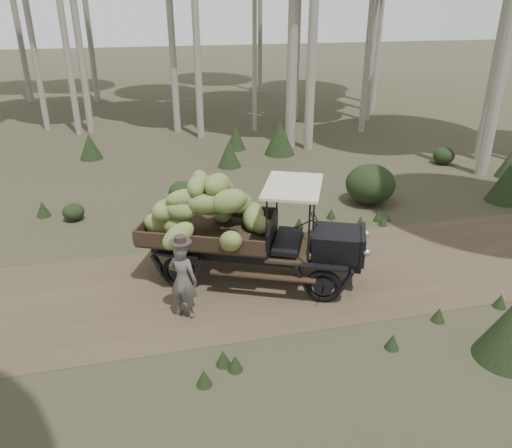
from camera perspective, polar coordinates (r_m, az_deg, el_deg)
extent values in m
plane|color=#473D2B|center=(10.99, -5.78, -7.37)|extent=(120.00, 120.00, 0.00)
cube|color=brown|center=(10.99, -5.78, -7.35)|extent=(70.00, 4.00, 0.01)
cube|color=black|center=(10.80, 9.16, -2.12)|extent=(1.29, 1.27, 0.55)
cube|color=black|center=(10.82, 12.06, -2.33)|extent=(0.49, 0.95, 0.62)
cube|color=black|center=(10.85, 1.82, -1.09)|extent=(0.63, 1.31, 0.55)
cube|color=#38281C|center=(11.16, -5.30, -1.01)|extent=(3.28, 2.77, 0.08)
cube|color=#38281C|center=(11.87, -4.22, 1.61)|extent=(2.58, 1.18, 0.32)
cube|color=#38281C|center=(10.30, -6.63, -2.22)|extent=(2.58, 1.18, 0.32)
cube|color=#38281C|center=(11.51, -12.06, 0.35)|extent=(0.78, 1.67, 0.32)
cube|color=beige|center=(10.37, 4.25, 4.30)|extent=(1.73, 2.01, 0.06)
cube|color=black|center=(11.44, 0.33, -2.32)|extent=(4.24, 1.94, 0.18)
cube|color=black|center=(10.78, -0.36, -4.10)|extent=(4.24, 1.94, 0.18)
torus|color=black|center=(11.80, 8.11, -3.02)|extent=(0.75, 0.43, 0.76)
torus|color=black|center=(10.40, 7.69, -7.03)|extent=(0.75, 0.43, 0.76)
torus|color=black|center=(12.24, -6.48, -1.86)|extent=(0.75, 0.43, 0.76)
torus|color=black|center=(10.91, -8.81, -5.51)|extent=(0.75, 0.43, 0.76)
sphere|color=beige|center=(11.20, 12.45, -1.11)|extent=(0.18, 0.18, 0.18)
sphere|color=beige|center=(10.40, 12.55, -3.22)|extent=(0.18, 0.18, 0.18)
ellipsoid|color=olive|center=(11.20, -0.30, 0.85)|extent=(0.69, 1.03, 0.72)
ellipsoid|color=olive|center=(11.10, -5.32, 2.15)|extent=(0.80, 0.78, 0.46)
ellipsoid|color=olive|center=(10.34, -3.06, 2.64)|extent=(0.94, 0.66, 0.67)
ellipsoid|color=olive|center=(10.59, -4.42, 4.45)|extent=(0.87, 0.95, 0.60)
ellipsoid|color=olive|center=(11.02, -8.81, -0.22)|extent=(0.82, 0.60, 0.62)
ellipsoid|color=olive|center=(11.15, -3.04, 2.49)|extent=(0.47, 0.72, 0.48)
ellipsoid|color=olive|center=(11.01, -3.87, 3.94)|extent=(0.77, 0.75, 0.45)
ellipsoid|color=olive|center=(10.89, -6.42, 5.07)|extent=(0.38, 0.72, 0.40)
ellipsoid|color=olive|center=(11.52, -3.84, 1.11)|extent=(0.48, 0.82, 0.55)
ellipsoid|color=olive|center=(11.00, -10.21, 1.51)|extent=(0.93, 0.97, 0.62)
ellipsoid|color=olive|center=(11.08, -5.95, 3.90)|extent=(0.56, 0.82, 0.40)
ellipsoid|color=olive|center=(10.73, -6.76, 4.26)|extent=(0.58, 0.77, 0.49)
ellipsoid|color=olive|center=(11.19, -11.05, 0.09)|extent=(0.79, 0.63, 0.59)
ellipsoid|color=olive|center=(11.24, -1.82, 2.41)|extent=(0.92, 0.87, 0.64)
ellipsoid|color=olive|center=(10.53, -5.84, 2.32)|extent=(0.98, 0.85, 0.56)
ellipsoid|color=olive|center=(10.85, -6.08, 4.48)|extent=(0.69, 0.82, 0.60)
ellipsoid|color=olive|center=(10.99, 0.47, -0.05)|extent=(0.52, 0.84, 0.52)
ellipsoid|color=olive|center=(10.77, -8.64, 1.59)|extent=(0.85, 0.67, 0.54)
ellipsoid|color=olive|center=(10.74, -8.08, 2.94)|extent=(0.89, 0.49, 0.41)
ellipsoid|color=olive|center=(10.81, -4.60, 4.39)|extent=(0.75, 0.59, 0.54)
ellipsoid|color=olive|center=(10.31, -8.88, -1.36)|extent=(0.96, 0.66, 0.75)
ellipsoid|color=olive|center=(10.03, -2.92, -1.96)|extent=(0.57, 0.88, 0.70)
imported|color=#595652|center=(9.77, -8.34, -6.39)|extent=(0.70, 0.65, 1.61)
cylinder|color=#342A24|center=(9.38, -8.64, -2.05)|extent=(0.60, 0.60, 0.02)
cylinder|color=#342A24|center=(9.36, -8.67, -1.76)|extent=(0.30, 0.30, 0.13)
cone|color=#233319|center=(20.66, -18.44, 8.42)|extent=(0.89, 0.89, 0.99)
ellipsoid|color=#233319|center=(20.31, 20.66, 7.34)|extent=(0.80, 0.80, 0.64)
cone|color=#233319|center=(15.62, -23.19, 1.61)|extent=(0.41, 0.41, 0.46)
cone|color=#233319|center=(19.64, 26.98, 6.13)|extent=(0.85, 0.85, 0.95)
cone|color=#233319|center=(17.13, 26.74, 4.24)|extent=(1.09, 1.09, 1.22)
ellipsoid|color=#233319|center=(15.44, -8.42, 3.62)|extent=(0.85, 0.85, 0.68)
cone|color=#233319|center=(20.96, -2.33, 9.79)|extent=(0.84, 0.84, 0.94)
cone|color=#233319|center=(20.20, 2.73, 9.85)|extent=(1.23, 1.23, 1.36)
ellipsoid|color=#233319|center=(15.57, 12.94, 4.47)|extent=(1.50, 1.50, 1.20)
cone|color=#233319|center=(9.74, 27.22, -10.59)|extent=(1.12, 1.12, 1.24)
ellipsoid|color=#233319|center=(15.02, -20.15, 1.31)|extent=(0.60, 0.60, 0.48)
cone|color=#233319|center=(18.70, -3.09, 8.02)|extent=(0.88, 0.88, 0.98)
cone|color=#233319|center=(14.49, 13.78, 0.89)|extent=(0.27, 0.27, 0.30)
cone|color=#233319|center=(13.42, 2.00, -0.33)|extent=(0.27, 0.27, 0.30)
cone|color=#233319|center=(13.70, 8.62, -0.08)|extent=(0.27, 0.27, 0.30)
cone|color=#233319|center=(9.52, 15.33, -12.81)|extent=(0.27, 0.27, 0.30)
cone|color=#233319|center=(8.86, -3.77, -15.01)|extent=(0.27, 0.27, 0.30)
cone|color=#233319|center=(14.04, 11.84, 0.30)|extent=(0.27, 0.27, 0.30)
cone|color=#233319|center=(11.41, 26.14, -7.87)|extent=(0.27, 0.27, 0.30)
cone|color=#233319|center=(14.57, 14.68, 0.92)|extent=(0.27, 0.27, 0.30)
cone|color=#233319|center=(13.71, 4.96, 0.15)|extent=(0.27, 0.27, 0.30)
cone|color=#233319|center=(8.75, -2.41, -15.57)|extent=(0.27, 0.27, 0.30)
cone|color=#233319|center=(14.26, 14.32, 0.43)|extent=(0.27, 0.27, 0.30)
cone|color=#233319|center=(8.52, -5.97, -17.05)|extent=(0.27, 0.27, 0.30)
cone|color=#233319|center=(14.41, 8.59, 1.20)|extent=(0.27, 0.27, 0.30)
cone|color=#233319|center=(13.44, -8.43, -0.55)|extent=(0.27, 0.27, 0.30)
cone|color=#233319|center=(13.07, -3.46, -1.07)|extent=(0.27, 0.27, 0.30)
cone|color=#233319|center=(10.49, 20.15, -9.68)|extent=(0.27, 0.27, 0.30)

